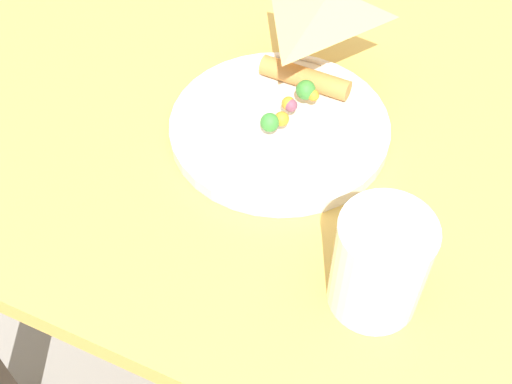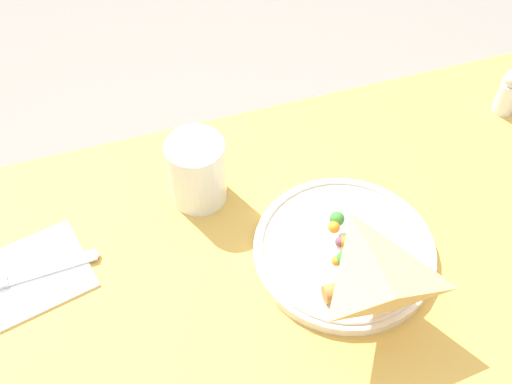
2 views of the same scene
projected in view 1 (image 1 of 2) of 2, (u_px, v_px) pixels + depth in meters
The scene contains 4 objects.
ground_plane at pixel (331, 384), 1.27m from camera, with size 6.00×6.00×0.00m, color gray.
dining_table at pixel (373, 189), 0.81m from camera, with size 1.16×0.72×0.71m.
plate_pizza at pixel (281, 121), 0.72m from camera, with size 0.25×0.25×0.05m.
milk_glass at pixel (379, 265), 0.55m from camera, with size 0.08×0.08×0.11m.
Camera 1 is at (-0.08, 0.53, 1.22)m, focal length 45.00 mm.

